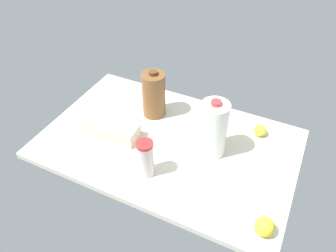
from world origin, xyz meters
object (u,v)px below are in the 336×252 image
at_px(tumbler_cup, 146,158).
at_px(lemon_near_front, 260,130).
at_px(chocolate_milk_jug, 154,95).
at_px(lemon_far_back, 264,227).
at_px(milk_jug, 213,129).
at_px(egg_carton, 108,128).

height_order(tumbler_cup, lemon_near_front, tumbler_cup).
bearing_deg(lemon_near_front, chocolate_milk_jug, 8.00).
xyz_separation_m(tumbler_cup, chocolate_milk_jug, (0.16, -0.38, 0.03)).
height_order(chocolate_milk_jug, lemon_far_back, chocolate_milk_jug).
height_order(tumbler_cup, lemon_far_back, tumbler_cup).
distance_m(tumbler_cup, lemon_far_back, 0.53).
xyz_separation_m(chocolate_milk_jug, milk_jug, (-0.36, 0.13, 0.02)).
bearing_deg(egg_carton, milk_jug, -170.17).
relative_size(egg_carton, lemon_far_back, 4.09).
distance_m(milk_jug, egg_carton, 0.51).
distance_m(tumbler_cup, lemon_near_front, 0.60).
bearing_deg(milk_jug, tumbler_cup, 50.13).
bearing_deg(chocolate_milk_jug, tumbler_cup, 112.86).
bearing_deg(lemon_far_back, lemon_near_front, -74.44).
xyz_separation_m(tumbler_cup, milk_jug, (-0.21, -0.25, 0.05)).
xyz_separation_m(tumbler_cup, lemon_far_back, (-0.53, 0.07, -0.05)).
bearing_deg(egg_carton, chocolate_milk_jug, -120.43).
xyz_separation_m(tumbler_cup, egg_carton, (0.29, -0.14, -0.05)).
height_order(egg_carton, lemon_near_front, egg_carton).
relative_size(chocolate_milk_jug, lemon_far_back, 3.50).
bearing_deg(lemon_near_front, lemon_far_back, 105.56).
relative_size(tumbler_cup, egg_carton, 0.59).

